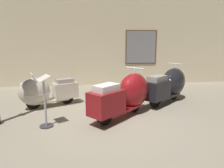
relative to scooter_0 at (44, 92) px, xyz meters
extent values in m
plane|color=gray|center=(1.75, -1.37, -0.43)|extent=(60.00, 60.00, 0.00)
cube|color=beige|center=(1.75, 2.77, 1.37)|extent=(18.00, 0.20, 3.61)
cube|color=brown|center=(3.33, 2.66, 1.08)|extent=(1.27, 0.03, 1.34)
cube|color=gray|center=(3.33, 2.64, 1.08)|extent=(1.19, 0.01, 1.26)
cylinder|color=black|center=(-0.27, -0.12, -0.24)|extent=(0.38, 0.23, 0.38)
cylinder|color=silver|center=(-0.27, -0.12, -0.24)|extent=(0.19, 0.15, 0.17)
cylinder|color=black|center=(0.55, 0.25, -0.24)|extent=(0.38, 0.23, 0.38)
cylinder|color=silver|center=(0.55, 0.25, -0.24)|extent=(0.19, 0.15, 0.17)
cube|color=beige|center=(0.14, 0.06, -0.26)|extent=(0.97, 0.68, 0.05)
ellipsoid|color=beige|center=(-0.23, -0.10, 0.03)|extent=(0.93, 0.78, 0.72)
cube|color=beige|center=(0.52, 0.23, -0.03)|extent=(0.75, 0.61, 0.42)
cube|color=gray|center=(0.52, 0.23, 0.24)|extent=(0.53, 0.43, 0.11)
sphere|color=silver|center=(-0.47, -0.21, 0.23)|extent=(0.14, 0.14, 0.14)
cylinder|color=silver|center=(-0.25, -0.11, 0.36)|extent=(0.04, 0.04, 0.27)
cylinder|color=silver|center=(-0.25, -0.11, 0.50)|extent=(0.20, 0.39, 0.03)
cube|color=silver|center=(-0.13, -0.32, -0.02)|extent=(0.59, 0.27, 0.02)
cylinder|color=black|center=(2.31, -0.65, -0.20)|extent=(0.40, 0.37, 0.45)
cylinder|color=silver|center=(2.31, -0.65, -0.20)|extent=(0.23, 0.22, 0.20)
cylinder|color=black|center=(1.50, -1.36, -0.20)|extent=(0.40, 0.37, 0.45)
cylinder|color=silver|center=(1.50, -1.36, -0.20)|extent=(0.23, 0.22, 0.20)
cube|color=maroon|center=(1.90, -1.00, -0.23)|extent=(1.08, 1.02, 0.06)
ellipsoid|color=maroon|center=(2.26, -0.68, 0.12)|extent=(1.11, 1.07, 0.86)
cube|color=maroon|center=(1.53, -1.33, 0.05)|extent=(0.88, 0.85, 0.50)
cube|color=silver|center=(1.53, -1.33, 0.37)|extent=(0.62, 0.60, 0.14)
sphere|color=silver|center=(2.50, -0.47, 0.36)|extent=(0.17, 0.17, 0.17)
cylinder|color=silver|center=(2.29, -0.66, 0.52)|extent=(0.05, 0.05, 0.32)
cylinder|color=silver|center=(2.29, -0.66, 0.68)|extent=(0.36, 0.40, 0.04)
cube|color=silver|center=(2.07, -0.47, 0.06)|extent=(0.58, 0.52, 0.03)
cylinder|color=black|center=(3.77, 0.32, -0.21)|extent=(0.40, 0.35, 0.45)
cylinder|color=silver|center=(3.77, 0.32, -0.21)|extent=(0.22, 0.21, 0.20)
cylinder|color=black|center=(2.94, -0.35, -0.21)|extent=(0.40, 0.35, 0.45)
cylinder|color=silver|center=(2.94, -0.35, -0.21)|extent=(0.22, 0.21, 0.20)
cube|color=black|center=(3.36, -0.02, -0.23)|extent=(1.08, 0.98, 0.06)
ellipsoid|color=black|center=(3.72, 0.28, 0.11)|extent=(1.09, 1.04, 0.85)
cube|color=black|center=(2.98, -0.32, 0.04)|extent=(0.87, 0.83, 0.49)
cube|color=gray|center=(2.98, -0.32, 0.35)|extent=(0.61, 0.58, 0.13)
sphere|color=silver|center=(3.97, 0.48, 0.34)|extent=(0.17, 0.17, 0.17)
cylinder|color=silver|center=(3.75, 0.30, 0.50)|extent=(0.05, 0.05, 0.31)
cylinder|color=silver|center=(3.75, 0.30, 0.66)|extent=(0.34, 0.40, 0.04)
cube|color=silver|center=(3.54, 0.50, 0.06)|extent=(0.59, 0.48, 0.03)
cylinder|color=#333338|center=(0.27, -1.32, -0.42)|extent=(0.28, 0.28, 0.02)
cylinder|color=#A5A5AD|center=(0.27, -1.32, 0.08)|extent=(0.04, 0.04, 0.98)
cube|color=silver|center=(0.27, -1.32, 0.59)|extent=(0.35, 0.39, 0.12)
camera|label=1|loc=(1.13, -5.41, 1.31)|focal=32.51mm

